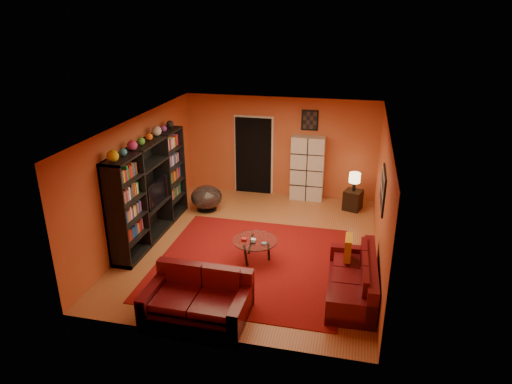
% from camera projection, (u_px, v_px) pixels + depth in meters
% --- Properties ---
extents(floor, '(6.00, 6.00, 0.00)m').
position_uv_depth(floor, '(254.00, 245.00, 9.64)').
color(floor, brown).
rests_on(floor, ground).
extents(ceiling, '(6.00, 6.00, 0.00)m').
position_uv_depth(ceiling, '(254.00, 124.00, 8.67)').
color(ceiling, white).
rests_on(ceiling, wall_back).
extents(wall_back, '(6.00, 0.00, 6.00)m').
position_uv_depth(wall_back, '(280.00, 147.00, 11.87)').
color(wall_back, '#B84E28').
rests_on(wall_back, floor).
extents(wall_front, '(6.00, 0.00, 6.00)m').
position_uv_depth(wall_front, '(205.00, 263.00, 6.44)').
color(wall_front, '#B84E28').
rests_on(wall_front, floor).
extents(wall_left, '(0.00, 6.00, 6.00)m').
position_uv_depth(wall_left, '(139.00, 178.00, 9.67)').
color(wall_left, '#B84E28').
rests_on(wall_left, floor).
extents(wall_right, '(0.00, 6.00, 6.00)m').
position_uv_depth(wall_right, '(382.00, 199.00, 8.64)').
color(wall_right, '#B84E28').
rests_on(wall_right, floor).
extents(rug, '(3.60, 3.60, 0.01)m').
position_uv_depth(rug, '(251.00, 262.00, 8.98)').
color(rug, '#620B0C').
rests_on(rug, floor).
extents(doorway, '(0.95, 0.10, 2.04)m').
position_uv_depth(doorway, '(253.00, 156.00, 12.08)').
color(doorway, black).
rests_on(doorway, floor).
extents(wall_art_right, '(0.03, 1.00, 0.70)m').
position_uv_depth(wall_art_right, '(383.00, 190.00, 8.26)').
color(wall_art_right, black).
rests_on(wall_art_right, wall_right).
extents(wall_art_back, '(0.42, 0.03, 0.52)m').
position_uv_depth(wall_art_back, '(310.00, 120.00, 11.41)').
color(wall_art_back, black).
rests_on(wall_art_back, wall_back).
extents(entertainment_unit, '(0.45, 3.00, 2.10)m').
position_uv_depth(entertainment_unit, '(150.00, 190.00, 9.72)').
color(entertainment_unit, black).
rests_on(entertainment_unit, floor).
extents(tv, '(0.95, 0.12, 0.55)m').
position_uv_depth(tv, '(153.00, 192.00, 9.77)').
color(tv, black).
rests_on(tv, entertainment_unit).
extents(sofa, '(0.85, 1.97, 0.85)m').
position_uv_depth(sofa, '(356.00, 280.00, 7.87)').
color(sofa, '#47090F').
rests_on(sofa, rug).
extents(loveseat, '(1.69, 1.04, 0.85)m').
position_uv_depth(loveseat, '(199.00, 297.00, 7.43)').
color(loveseat, '#47090F').
rests_on(loveseat, rug).
extents(throw_pillow, '(0.12, 0.42, 0.42)m').
position_uv_depth(throw_pillow, '(348.00, 248.00, 8.24)').
color(throw_pillow, orange).
rests_on(throw_pillow, sofa).
extents(coffee_table, '(0.88, 0.88, 0.44)m').
position_uv_depth(coffee_table, '(255.00, 242.00, 8.91)').
color(coffee_table, silver).
rests_on(coffee_table, floor).
extents(storage_cabinet, '(0.84, 0.38, 1.67)m').
position_uv_depth(storage_cabinet, '(307.00, 168.00, 11.70)').
color(storage_cabinet, beige).
rests_on(storage_cabinet, floor).
extents(bowl_chair, '(0.77, 0.77, 0.62)m').
position_uv_depth(bowl_chair, '(206.00, 197.00, 11.21)').
color(bowl_chair, black).
rests_on(bowl_chair, floor).
extents(side_table, '(0.51, 0.51, 0.50)m').
position_uv_depth(side_table, '(353.00, 200.00, 11.27)').
color(side_table, black).
rests_on(side_table, floor).
extents(table_lamp, '(0.27, 0.27, 0.46)m').
position_uv_depth(table_lamp, '(355.00, 178.00, 11.06)').
color(table_lamp, black).
rests_on(table_lamp, side_table).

